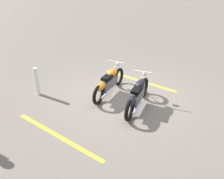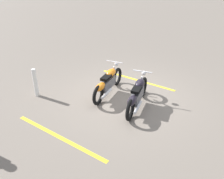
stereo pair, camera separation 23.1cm
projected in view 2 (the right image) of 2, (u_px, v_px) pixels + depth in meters
The scene contains 6 objects.
ground_plane at pixel (127, 96), 8.34m from camera, with size 60.00×60.00×0.00m, color slate.
motorcycle_bright_foreground at pixel (108, 83), 8.21m from camera, with size 2.21×0.72×1.04m.
motorcycle_dark_foreground at pixel (137, 95), 7.46m from camera, with size 2.19×0.79×1.04m.
bollard_post at pixel (35, 83), 8.12m from camera, with size 0.14×0.14×1.00m, color white.
parking_stripe_near at pixel (137, 80), 9.46m from camera, with size 3.20×0.12×0.01m, color yellow.
parking_stripe_mid at pixel (59, 137), 6.36m from camera, with size 3.20×0.12×0.01m, color yellow.
Camera 2 is at (6.29, 3.67, 4.09)m, focal length 38.44 mm.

